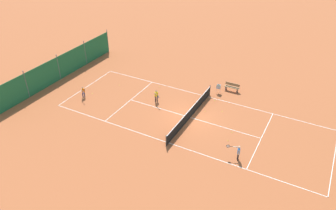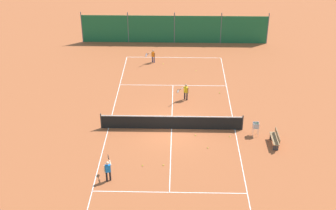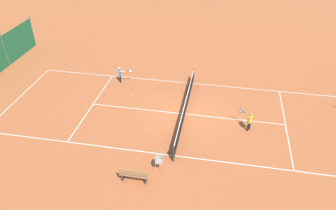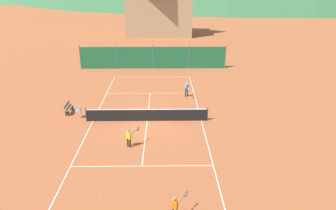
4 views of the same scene
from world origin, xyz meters
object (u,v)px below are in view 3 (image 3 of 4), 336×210
player_far_service (121,73)px  tennis_ball_service_box (132,95)px  tennis_ball_by_net_left (128,104)px  tennis_ball_alley_right (161,149)px  tennis_ball_by_net_right (145,130)px  ball_hopper (159,160)px  tennis_ball_alley_left (169,126)px  player_near_baseline (249,120)px  tennis_net (185,108)px  tennis_ball_near_corner (269,160)px  courtside_bench (134,175)px

player_far_service → tennis_ball_service_box: size_ratio=19.01×
tennis_ball_by_net_left → tennis_ball_alley_right: 5.17m
tennis_ball_by_net_right → ball_hopper: 3.50m
tennis_ball_alley_right → tennis_ball_alley_left: 2.16m
player_near_baseline → ball_hopper: size_ratio=1.38×
tennis_net → player_near_baseline: 4.15m
tennis_ball_by_net_right → tennis_ball_by_net_left: 3.22m
tennis_ball_near_corner → tennis_ball_service_box: bearing=61.1°
tennis_ball_by_net_right → tennis_ball_by_net_left: bearing=34.8°
tennis_net → tennis_ball_by_net_left: bearing=84.3°
tennis_net → tennis_ball_by_net_right: size_ratio=139.09×
tennis_ball_by_net_right → tennis_ball_service_box: size_ratio=1.00×
player_far_service → player_near_baseline: size_ratio=1.02×
player_near_baseline → tennis_ball_by_net_right: 6.40m
tennis_ball_service_box → ball_hopper: size_ratio=0.07×
tennis_ball_alley_right → tennis_ball_service_box: (5.29, 3.21, 0.00)m
player_near_baseline → ball_hopper: bearing=133.1°
tennis_net → ball_hopper: bearing=173.2°
player_near_baseline → courtside_bench: player_near_baseline is taller
tennis_net → player_far_service: 6.38m
tennis_ball_by_net_right → tennis_ball_alley_left: size_ratio=1.00×
player_near_baseline → tennis_ball_alley_left: (-0.60, 4.83, -0.69)m
tennis_ball_by_net_left → ball_hopper: (-5.71, -3.40, 0.62)m
tennis_ball_alley_left → tennis_ball_service_box: same height
tennis_ball_by_net_right → courtside_bench: courtside_bench is taller
player_far_service → tennis_ball_by_net_right: size_ratio=19.01×
player_far_service → tennis_ball_by_net_right: bearing=-149.9°
courtside_bench → tennis_net: bearing=-15.0°
tennis_ball_alley_left → courtside_bench: 4.91m
tennis_ball_service_box → ball_hopper: 7.75m
tennis_net → tennis_ball_alley_left: 1.79m
tennis_net → tennis_ball_alley_left: tennis_net is taller
tennis_net → tennis_ball_near_corner: tennis_net is taller
tennis_ball_by_net_left → tennis_ball_near_corner: size_ratio=1.00×
player_far_service → tennis_ball_alley_left: 6.77m
tennis_ball_alley_left → ball_hopper: size_ratio=0.07×
player_far_service → tennis_ball_by_net_left: 3.33m
player_far_service → ball_hopper: player_far_service is taller
tennis_ball_near_corner → player_near_baseline: bearing=23.2°
tennis_ball_by_net_right → tennis_ball_near_corner: same height
player_far_service → tennis_ball_by_net_left: size_ratio=19.01×
player_near_baseline → tennis_ball_near_corner: bearing=-156.8°
tennis_ball_by_net_left → tennis_ball_service_box: size_ratio=1.00×
tennis_ball_alley_left → tennis_ball_near_corner: 6.25m
tennis_net → tennis_ball_by_net_right: (-2.23, 2.19, -0.47)m
tennis_ball_by_net_left → tennis_ball_alley_right: bearing=-142.5°
tennis_ball_service_box → tennis_net: bearing=-111.3°
tennis_ball_by_net_left → courtside_bench: (-6.75, -2.33, 0.42)m
ball_hopper → tennis_ball_alley_left: bearing=2.4°
ball_hopper → courtside_bench: bearing=134.4°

